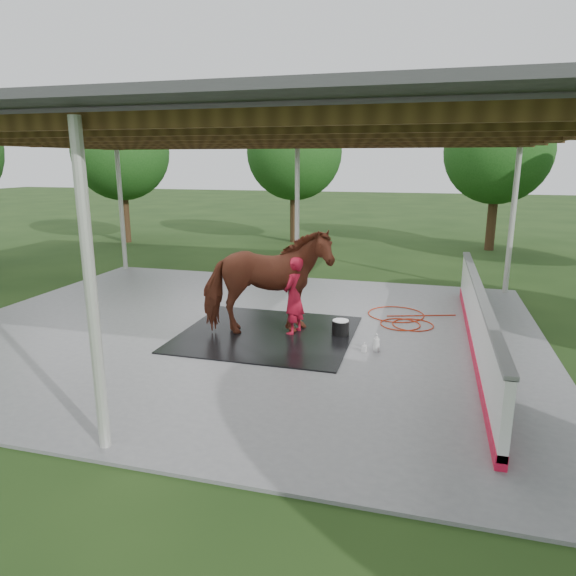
% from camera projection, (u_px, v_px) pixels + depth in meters
% --- Properties ---
extents(ground, '(100.00, 100.00, 0.00)m').
position_uv_depth(ground, '(241.00, 331.00, 10.68)').
color(ground, '#1E3814').
extents(concrete_slab, '(12.00, 10.00, 0.05)m').
position_uv_depth(concrete_slab, '(241.00, 329.00, 10.67)').
color(concrete_slab, slate).
rests_on(concrete_slab, ground).
extents(pavilion_structure, '(12.60, 10.60, 4.05)m').
position_uv_depth(pavilion_structure, '(236.00, 132.00, 9.72)').
color(pavilion_structure, beige).
rests_on(pavilion_structure, ground).
extents(dasher_board, '(0.16, 8.00, 1.15)m').
position_uv_depth(dasher_board, '(477.00, 321.00, 9.35)').
color(dasher_board, red).
rests_on(dasher_board, concrete_slab).
extents(tree_belt, '(28.00, 28.00, 5.80)m').
position_uv_depth(tree_belt, '(266.00, 143.00, 10.53)').
color(tree_belt, '#382314').
rests_on(tree_belt, ground).
extents(rubber_mat, '(3.37, 3.16, 0.03)m').
position_uv_depth(rubber_mat, '(267.00, 334.00, 10.30)').
color(rubber_mat, black).
rests_on(rubber_mat, concrete_slab).
extents(horse, '(2.73, 2.00, 2.10)m').
position_uv_depth(horse, '(267.00, 282.00, 10.04)').
color(horse, brown).
rests_on(horse, rubber_mat).
extents(handler, '(0.49, 0.64, 1.56)m').
position_uv_depth(handler, '(294.00, 296.00, 10.16)').
color(handler, '#AF122A').
rests_on(handler, concrete_slab).
extents(wash_bucket, '(0.35, 0.35, 0.32)m').
position_uv_depth(wash_bucket, '(341.00, 328.00, 10.18)').
color(wash_bucket, black).
rests_on(wash_bucket, concrete_slab).
extents(soap_bottle_a, '(0.17, 0.17, 0.34)m').
position_uv_depth(soap_bottle_a, '(376.00, 343.00, 9.33)').
color(soap_bottle_a, silver).
rests_on(soap_bottle_a, concrete_slab).
extents(soap_bottle_b, '(0.10, 0.10, 0.18)m').
position_uv_depth(soap_bottle_b, '(364.00, 347.00, 9.32)').
color(soap_bottle_b, '#338CD8').
rests_on(soap_bottle_b, concrete_slab).
extents(hose_coil, '(1.94, 1.79, 0.02)m').
position_uv_depth(hose_coil, '(401.00, 319.00, 11.26)').
color(hose_coil, red).
rests_on(hose_coil, concrete_slab).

